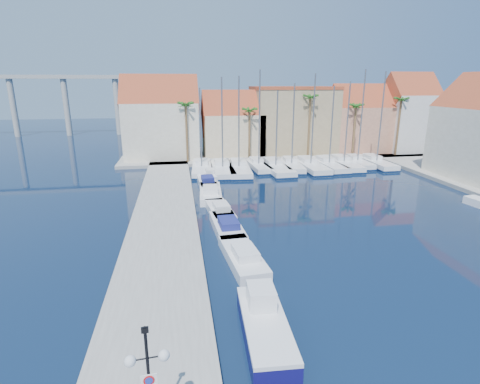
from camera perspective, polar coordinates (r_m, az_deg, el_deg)
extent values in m
plane|color=black|center=(22.61, 11.85, -17.76)|extent=(260.00, 260.00, 0.00)
cube|color=gray|center=(33.23, -11.62, -5.78)|extent=(6.00, 77.00, 0.50)
cube|color=gray|center=(68.70, 5.42, 5.88)|extent=(54.00, 16.00, 0.50)
cylinder|color=black|center=(14.64, -13.67, -26.38)|extent=(0.11, 0.11, 4.41)
cylinder|color=black|center=(14.00, -15.19, -23.44)|extent=(0.55, 0.10, 0.06)
cylinder|color=black|center=(13.99, -12.73, -23.29)|extent=(0.55, 0.10, 0.06)
sphere|color=white|center=(14.02, -16.41, -23.50)|extent=(0.40, 0.40, 0.40)
sphere|color=white|center=(13.99, -11.51, -23.21)|extent=(0.40, 0.40, 0.40)
cube|color=black|center=(13.32, -14.30, -19.70)|extent=(0.25, 0.15, 0.18)
cube|color=white|center=(14.51, -13.69, -26.23)|extent=(0.55, 0.08, 0.55)
cylinder|color=red|center=(14.46, -13.71, -26.14)|extent=(0.38, 0.05, 0.38)
cylinder|color=#1933A5|center=(14.45, -13.70, -26.17)|extent=(0.26, 0.04, 0.26)
cube|color=#120E55|center=(20.16, 3.83, -20.45)|extent=(2.47, 6.55, 0.97)
cube|color=white|center=(19.81, 3.86, -19.08)|extent=(2.47, 6.55, 0.22)
cube|color=white|center=(20.54, 3.23, -15.67)|extent=(1.48, 1.79, 1.18)
cube|color=white|center=(27.51, 0.39, -9.89)|extent=(2.84, 7.03, 0.80)
cube|color=white|center=(26.61, 0.79, -9.16)|extent=(1.76, 2.53, 0.60)
cube|color=white|center=(32.83, -1.97, -5.43)|extent=(2.57, 7.03, 0.80)
cube|color=navy|center=(31.94, -1.75, -4.71)|extent=(1.67, 2.50, 0.60)
cube|color=white|center=(36.91, -3.07, -2.95)|extent=(2.56, 6.36, 0.80)
cube|color=white|center=(36.11, -2.89, -2.21)|extent=(1.59, 2.29, 0.60)
cube|color=white|center=(42.89, -4.52, -0.22)|extent=(2.85, 7.57, 0.80)
cube|color=white|center=(41.98, -4.51, 0.41)|extent=(1.83, 2.70, 0.60)
cube|color=white|center=(47.54, -5.03, 1.41)|extent=(2.28, 6.53, 0.80)
cube|color=navy|center=(46.74, -4.97, 2.04)|extent=(1.52, 2.31, 0.60)
cube|color=white|center=(51.40, -4.66, 2.55)|extent=(1.72, 5.04, 0.80)
cube|color=white|center=(50.75, -4.62, 3.19)|extent=(1.16, 1.78, 0.60)
cube|color=white|center=(55.16, -5.84, 3.57)|extent=(3.38, 10.46, 1.00)
cube|color=#0E2147|center=(55.23, -5.83, 3.25)|extent=(3.44, 10.52, 0.28)
cube|color=white|center=(56.00, -5.86, 4.60)|extent=(2.08, 3.21, 0.60)
cylinder|color=slate|center=(53.66, -6.02, 9.67)|extent=(0.20, 0.20, 10.92)
cube|color=white|center=(54.66, -2.70, 3.52)|extent=(3.11, 11.14, 1.00)
cube|color=#0E2147|center=(54.73, -2.70, 3.20)|extent=(3.17, 11.20, 0.28)
cube|color=white|center=(55.57, -2.83, 4.58)|extent=(2.09, 3.36, 0.60)
cylinder|color=slate|center=(53.04, -2.74, 10.44)|extent=(0.20, 0.20, 12.35)
cube|color=white|center=(54.84, -0.22, 3.58)|extent=(3.81, 11.58, 1.00)
cube|color=#0E2147|center=(54.92, -0.22, 3.26)|extent=(3.88, 11.65, 0.28)
cube|color=white|center=(55.79, -0.32, 4.64)|extent=(2.33, 3.56, 0.60)
cylinder|color=slate|center=(53.21, -0.17, 10.55)|extent=(0.20, 0.20, 12.49)
cube|color=white|center=(56.59, 2.74, 3.96)|extent=(2.79, 9.10, 1.00)
cube|color=#0E2147|center=(56.66, 2.74, 3.65)|extent=(2.85, 9.16, 0.28)
cube|color=white|center=(57.28, 2.52, 4.93)|extent=(1.77, 2.78, 0.60)
cylinder|color=slate|center=(55.08, 2.97, 11.20)|extent=(0.20, 0.20, 13.40)
cube|color=white|center=(55.92, 5.28, 3.76)|extent=(3.53, 11.72, 1.00)
cube|color=#0E2147|center=(55.99, 5.27, 3.44)|extent=(3.60, 11.78, 0.28)
cube|color=white|center=(56.84, 4.96, 4.80)|extent=(2.27, 3.57, 0.60)
cylinder|color=slate|center=(54.42, 5.62, 9.59)|extent=(0.20, 0.20, 10.57)
cube|color=white|center=(57.38, 7.76, 4.00)|extent=(3.31, 9.73, 1.00)
cube|color=#0E2147|center=(57.45, 7.74, 3.69)|extent=(3.37, 9.80, 0.28)
cube|color=white|center=(58.13, 7.59, 4.97)|extent=(1.98, 3.01, 0.60)
cylinder|color=slate|center=(55.93, 8.10, 10.19)|extent=(0.20, 0.20, 11.54)
cube|color=white|center=(57.75, 10.51, 3.96)|extent=(3.06, 11.21, 1.00)
cube|color=#0E2147|center=(57.82, 10.50, 3.65)|extent=(3.13, 11.27, 0.28)
cube|color=white|center=(58.61, 10.17, 4.95)|extent=(2.08, 3.38, 0.60)
cylinder|color=slate|center=(56.19, 11.08, 10.75)|extent=(0.20, 0.20, 12.86)
cube|color=white|center=(58.87, 13.21, 4.03)|extent=(3.14, 10.44, 1.00)
cube|color=#0E2147|center=(58.93, 13.19, 3.73)|extent=(3.20, 10.50, 0.28)
cube|color=white|center=(59.63, 12.84, 4.99)|extent=(2.01, 3.18, 0.60)
cylinder|color=slate|center=(57.47, 13.82, 9.87)|extent=(0.20, 0.20, 11.20)
cube|color=white|center=(60.30, 15.37, 4.16)|extent=(3.15, 10.76, 1.00)
cube|color=#0E2147|center=(60.37, 15.35, 3.86)|extent=(3.21, 10.82, 0.28)
cube|color=white|center=(61.11, 15.05, 5.11)|extent=(2.05, 3.27, 0.60)
cylinder|color=slate|center=(58.87, 16.04, 10.15)|extent=(0.20, 0.20, 11.80)
cube|color=white|center=(61.68, 17.29, 4.27)|extent=(2.28, 8.45, 1.00)
cube|color=#0E2147|center=(61.75, 17.26, 3.98)|extent=(2.34, 8.51, 0.28)
cube|color=white|center=(62.27, 17.00, 5.15)|extent=(1.56, 2.54, 0.60)
cylinder|color=slate|center=(60.32, 18.05, 10.93)|extent=(0.20, 0.20, 13.50)
cube|color=white|center=(62.57, 19.86, 4.20)|extent=(2.65, 10.02, 1.00)
cube|color=#0E2147|center=(62.63, 19.84, 3.91)|extent=(2.71, 10.08, 0.28)
cube|color=white|center=(63.28, 19.50, 5.10)|extent=(1.84, 3.01, 0.60)
cylinder|color=slate|center=(61.17, 20.73, 10.60)|extent=(0.20, 0.20, 13.20)
cube|color=beige|center=(64.83, -11.83, 9.24)|extent=(12.00, 9.00, 9.00)
cube|color=brown|center=(64.46, -12.07, 13.21)|extent=(12.30, 9.00, 9.00)
cube|color=tan|center=(65.57, -1.13, 8.77)|extent=(10.00, 8.00, 7.00)
cube|color=brown|center=(65.20, -1.15, 11.82)|extent=(10.30, 8.00, 8.00)
cube|color=#99855E|center=(68.74, 8.01, 10.65)|extent=(14.00, 10.00, 11.00)
cube|color=brown|center=(68.44, 8.20, 15.44)|extent=(14.20, 10.20, 0.50)
cube|color=#B3735B|center=(72.46, 17.42, 9.16)|extent=(10.00, 8.00, 8.00)
cube|color=brown|center=(72.12, 17.69, 12.31)|extent=(10.30, 8.00, 8.00)
cube|color=silver|center=(75.96, 23.99, 9.57)|extent=(8.00, 8.00, 10.00)
cube|color=brown|center=(75.67, 24.43, 13.32)|extent=(8.30, 8.00, 8.00)
cylinder|color=brown|center=(59.82, -8.13, 8.86)|extent=(0.36, 0.36, 9.00)
sphere|color=#235F1B|center=(59.43, -8.30, 13.02)|extent=(2.60, 2.60, 2.60)
cylinder|color=brown|center=(60.94, 1.44, 8.68)|extent=(0.36, 0.36, 8.00)
sphere|color=#235F1B|center=(60.55, 1.46, 12.29)|extent=(2.60, 2.60, 2.60)
cylinder|color=brown|center=(63.45, 10.48, 9.63)|extent=(0.36, 0.36, 10.00)
sphere|color=#235F1B|center=(63.10, 10.71, 14.00)|extent=(2.60, 2.60, 2.60)
cylinder|color=brown|center=(66.65, 17.01, 8.85)|extent=(0.36, 0.36, 8.50)
sphere|color=#235F1B|center=(66.30, 17.31, 12.36)|extent=(2.60, 2.60, 2.60)
cylinder|color=brown|center=(70.49, 22.97, 9.06)|extent=(0.36, 0.36, 9.50)
sphere|color=#235F1B|center=(70.16, 23.39, 12.78)|extent=(2.60, 2.60, 2.60)
cube|color=#9E9E99|center=(103.97, -27.60, 15.30)|extent=(48.00, 2.20, 0.90)
cylinder|color=#9E9E99|center=(106.73, -31.25, 10.99)|extent=(1.40, 1.40, 14.00)
cylinder|color=#9E9E99|center=(102.99, -24.93, 11.70)|extent=(1.40, 1.40, 14.00)
cylinder|color=#9E9E99|center=(100.56, -18.19, 12.31)|extent=(1.40, 1.40, 14.00)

